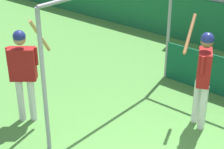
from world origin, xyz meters
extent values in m
cylinder|color=gray|center=(-2.05, -0.15, 1.23)|extent=(0.07, 0.07, 2.45)
cylinder|color=gray|center=(-2.05, 3.45, 1.23)|extent=(0.07, 0.07, 2.45)
cylinder|color=silver|center=(-0.38, 2.06, 0.43)|extent=(0.18, 0.18, 0.87)
cylinder|color=silver|center=(-0.58, 2.18, 0.43)|extent=(0.18, 0.18, 0.87)
cube|color=maroon|center=(-0.48, 2.12, 1.18)|extent=(0.40, 0.50, 0.62)
sphere|color=brown|center=(-0.48, 2.12, 1.65)|extent=(0.22, 0.22, 0.22)
sphere|color=navy|center=(-0.48, 2.12, 1.70)|extent=(0.23, 0.23, 0.23)
cylinder|color=maroon|center=(-0.41, 1.89, 1.32)|extent=(0.09, 0.09, 0.34)
cylinder|color=maroon|center=(-0.63, 2.31, 1.32)|extent=(0.09, 0.09, 0.34)
cylinder|color=brown|center=(-0.87, 2.21, 1.68)|extent=(0.28, 0.72, 0.54)
sphere|color=brown|center=(-0.53, 2.32, 1.44)|extent=(0.08, 0.08, 0.08)
cylinder|color=silver|center=(-3.12, 0.13, 0.43)|extent=(0.18, 0.18, 0.86)
cylinder|color=silver|center=(-2.96, 0.27, 0.43)|extent=(0.18, 0.18, 0.86)
cube|color=maroon|center=(-3.04, 0.20, 1.16)|extent=(0.50, 0.47, 0.61)
sphere|color=#A37556|center=(-3.04, 0.20, 1.63)|extent=(0.21, 0.21, 0.21)
sphere|color=navy|center=(-3.04, 0.20, 1.68)|extent=(0.22, 0.22, 0.22)
cylinder|color=maroon|center=(-3.26, 0.07, 1.30)|extent=(0.10, 0.10, 0.33)
cylinder|color=maroon|center=(-2.88, 0.39, 1.30)|extent=(0.10, 0.10, 0.33)
cylinder|color=#AD7F4C|center=(-2.77, 0.43, 1.69)|extent=(0.20, 0.53, 0.72)
sphere|color=#AD7F4C|center=(-3.00, 0.37, 1.34)|extent=(0.08, 0.08, 0.08)
camera|label=1|loc=(2.08, -3.41, 3.91)|focal=60.00mm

